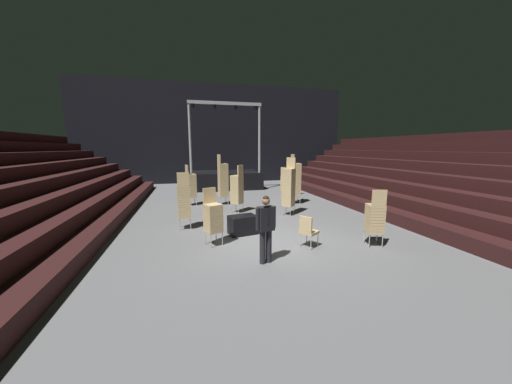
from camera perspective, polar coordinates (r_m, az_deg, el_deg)
ground_plane at (r=8.55m, az=3.25°, el=-10.59°), size 22.00×30.00×0.10m
arena_end_wall at (r=22.82m, az=-8.21°, el=12.16°), size 22.00×0.30×8.00m
bleacher_bank_right at (r=13.59m, az=36.07°, el=3.09°), size 6.00×24.00×3.60m
stage_riser at (r=19.30m, az=-6.84°, el=2.85°), size 5.07×3.11×5.81m
man_with_tie at (r=6.64m, az=2.14°, el=-7.16°), size 0.57×0.32×1.73m
chair_stack_front_left at (r=13.65m, az=-7.10°, el=2.64°), size 0.52×0.52×2.56m
chair_stack_front_right at (r=9.77m, az=-15.17°, el=-1.80°), size 0.45×0.45×2.05m
chair_stack_mid_left at (r=13.75m, az=-13.75°, el=1.44°), size 0.54×0.54×2.05m
chair_stack_mid_right at (r=11.91m, az=-4.09°, el=0.68°), size 0.62×0.62×2.14m
chair_stack_mid_centre at (r=16.51m, az=8.03°, el=2.33°), size 0.47×0.47×1.71m
chair_stack_rear_left at (r=8.57m, az=24.13°, el=-5.02°), size 0.54×0.54×1.71m
chair_stack_rear_right at (r=11.45m, az=7.02°, el=1.13°), size 0.62×0.62×2.48m
chair_stack_rear_centre at (r=13.90m, az=8.49°, el=2.74°), size 0.46×0.46×2.56m
chair_stack_aisle_left at (r=15.43m, az=6.38°, el=2.02°), size 0.60×0.60×1.79m
chair_stack_aisle_right at (r=8.00m, az=-9.22°, el=-5.29°), size 0.58×0.58×1.71m
equipment_road_case at (r=9.04m, az=-2.88°, el=-7.03°), size 1.01×0.78×0.63m
loose_chair_near_man at (r=7.93m, az=11.04°, el=-7.92°), size 0.61×0.61×0.95m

